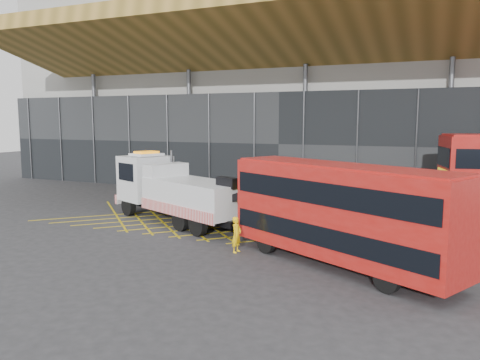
% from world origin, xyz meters
% --- Properties ---
extents(ground_plane, '(120.00, 120.00, 0.00)m').
position_xyz_m(ground_plane, '(0.00, 0.00, 0.00)').
color(ground_plane, '#2D2C2F').
extents(road_markings, '(19.96, 7.16, 0.01)m').
position_xyz_m(road_markings, '(1.60, 0.00, 0.01)').
color(road_markings, gold).
rests_on(road_markings, ground_plane).
extents(construction_building, '(55.00, 23.97, 18.00)m').
position_xyz_m(construction_building, '(1.92, 18.40, 8.98)').
color(construction_building, '#979791').
rests_on(construction_building, ground_plane).
extents(recovery_truck, '(11.12, 6.46, 4.01)m').
position_xyz_m(recovery_truck, '(-0.37, -0.24, 1.85)').
color(recovery_truck, black).
rests_on(recovery_truck, ground_plane).
extents(bus_towed, '(10.04, 6.79, 4.13)m').
position_xyz_m(bus_towed, '(10.06, -4.82, 2.29)').
color(bus_towed, '#AD140F').
rests_on(bus_towed, ground_plane).
extents(worker, '(0.44, 0.62, 1.60)m').
position_xyz_m(worker, '(5.49, -4.62, 0.80)').
color(worker, yellow).
rests_on(worker, ground_plane).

